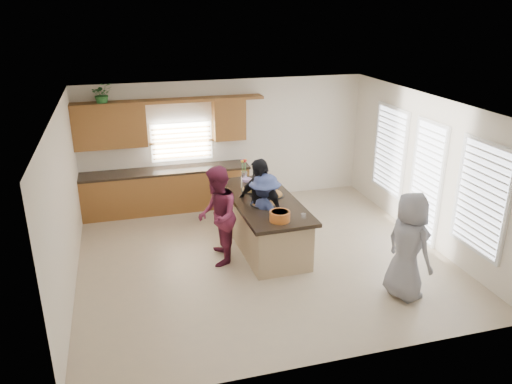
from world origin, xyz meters
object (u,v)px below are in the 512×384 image
object	(u,v)px
woman_left_back	(258,201)
woman_left_mid	(217,216)
woman_right_back	(265,215)
woman_left_front	(260,207)
salad_bowl	(280,216)
woman_right_front	(408,246)
island	(264,223)

from	to	relation	value
woman_left_back	woman_left_mid	size ratio (longest dim) A/B	0.92
woman_left_back	woman_right_back	bearing A→B (deg)	-17.21
woman_left_front	woman_right_back	distance (m)	0.18
salad_bowl	woman_right_back	distance (m)	0.74
salad_bowl	woman_right_front	distance (m)	2.10
woman_left_mid	island	bearing A→B (deg)	123.97
woman_right_back	woman_right_front	world-z (taller)	woman_right_front
island	woman_left_front	world-z (taller)	woman_left_front
woman_right_front	woman_left_front	bearing A→B (deg)	27.77
woman_left_mid	woman_right_front	bearing A→B (deg)	65.04
woman_right_front	woman_right_back	bearing A→B (deg)	28.09
island	woman_left_mid	xyz separation A→B (m)	(-0.97, -0.42, 0.44)
island	woman_right_back	world-z (taller)	woman_right_back
woman_right_back	woman_right_front	distance (m)	2.61
woman_left_mid	salad_bowl	bearing A→B (deg)	68.12
salad_bowl	woman_left_mid	xyz separation A→B (m)	(-0.95, 0.61, -0.15)
woman_left_back	salad_bowl	bearing A→B (deg)	-13.42
woman_left_mid	woman_right_back	distance (m)	0.90
island	woman_left_front	xyz separation A→B (m)	(-0.15, -0.23, 0.45)
woman_left_back	woman_right_back	distance (m)	0.58
woman_left_back	woman_left_mid	xyz separation A→B (m)	(-0.92, -0.67, 0.07)
island	woman_left_back	size ratio (longest dim) A/B	1.66
woman_left_back	woman_right_front	size ratio (longest dim) A/B	0.94
woman_left_back	woman_right_back	world-z (taller)	woman_left_back
woman_right_back	woman_right_front	xyz separation A→B (m)	(1.72, -1.97, 0.10)
salad_bowl	woman_right_front	world-z (taller)	woman_right_front
woman_left_mid	woman_right_front	world-z (taller)	woman_left_mid
island	woman_left_mid	size ratio (longest dim) A/B	1.53
island	woman_left_front	bearing A→B (deg)	-124.74
woman_left_back	woman_left_mid	world-z (taller)	woman_left_mid
woman_right_front	salad_bowl	bearing A→B (deg)	39.52
woman_left_mid	woman_left_front	bearing A→B (deg)	113.63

